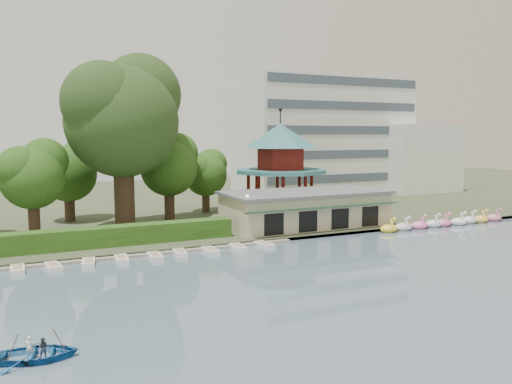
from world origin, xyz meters
TOP-DOWN VIEW (x-y plane):
  - ground_plane at (0.00, 0.00)m, footprint 220.00×220.00m
  - shore at (0.00, 52.00)m, footprint 220.00×70.00m
  - embankment at (0.00, 17.30)m, footprint 220.00×0.60m
  - dock at (-12.00, 17.20)m, footprint 34.00×1.60m
  - boathouse at (10.00, 21.97)m, footprint 18.60×9.39m
  - pavilion at (12.00, 32.00)m, footprint 12.40×12.40m
  - office_building at (32.67, 49.00)m, footprint 38.00×18.00m
  - hedge at (-15.00, 20.50)m, footprint 30.00×2.00m
  - lamp_post at (1.50, 19.00)m, footprint 0.36×0.36m
  - big_tree at (-8.84, 28.19)m, footprint 13.10×12.20m
  - small_trees at (-12.95, 31.56)m, footprint 39.36×16.45m
  - swan_boats at (25.70, 16.55)m, footprint 18.76×2.03m
  - moored_rowboats at (-12.76, 15.78)m, footprint 30.10×2.73m
  - rowboat_with_passengers at (-18.46, -1.46)m, footprint 5.95×4.77m

SIDE VIEW (x-z plane):
  - ground_plane at x=0.00m, z-range 0.00..0.00m
  - dock at x=-12.00m, z-range 0.00..0.24m
  - embankment at x=0.00m, z-range 0.00..0.30m
  - moored_rowboats at x=-12.76m, z-range 0.00..0.36m
  - shore at x=0.00m, z-range 0.00..0.40m
  - swan_boats at x=25.70m, z-range -0.56..1.35m
  - rowboat_with_passengers at x=-18.46m, z-range -0.46..1.55m
  - hedge at x=-15.00m, z-range 0.40..2.20m
  - boathouse at x=10.00m, z-range 0.42..4.32m
  - lamp_post at x=1.50m, z-range 1.20..5.48m
  - small_trees at x=-12.95m, z-range 1.27..11.76m
  - pavilion at x=12.00m, z-range 0.73..14.23m
  - office_building at x=32.67m, z-range -0.27..19.73m
  - big_tree at x=-8.84m, z-range 3.45..22.54m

